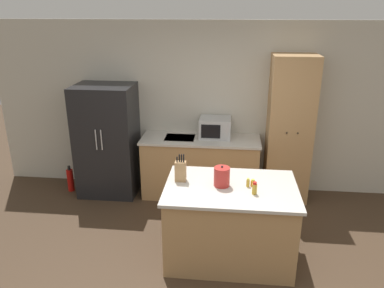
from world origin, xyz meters
TOP-DOWN VIEW (x-y plane):
  - ground_plane at (0.00, 0.00)m, footprint 14.00×14.00m
  - wall_back at (0.00, 2.33)m, footprint 7.20×0.06m
  - refrigerator at (-1.75, 1.96)m, footprint 0.87×0.71m
  - back_counter at (-0.33, 1.99)m, footprint 1.77×0.65m
  - pantry_cabinet at (0.96, 2.05)m, footprint 0.63×0.53m
  - kitchen_island at (0.14, 0.49)m, footprint 1.46×1.00m
  - microwave at (-0.12, 2.08)m, footprint 0.46×0.40m
  - knife_block at (-0.44, 0.57)m, footprint 0.12×0.09m
  - spice_bottle_tall_dark at (0.38, 0.34)m, footprint 0.05×0.05m
  - spice_bottle_short_red at (0.32, 0.50)m, footprint 0.04×0.04m
  - spice_bottle_amber_oil at (0.37, 0.52)m, footprint 0.05×0.05m
  - kettle at (0.03, 0.50)m, footprint 0.18×0.18m
  - fire_extinguisher at (-2.39, 1.89)m, footprint 0.10×0.10m

SIDE VIEW (x-z plane):
  - ground_plane at x=0.00m, z-range 0.00..0.00m
  - fire_extinguisher at x=-2.39m, z-range -0.02..0.40m
  - kitchen_island at x=0.14m, z-range 0.00..0.91m
  - back_counter at x=-0.33m, z-range 0.00..0.93m
  - refrigerator at x=-1.75m, z-range 0.00..1.70m
  - spice_bottle_amber_oil at x=0.37m, z-range 0.90..0.99m
  - spice_bottle_short_red at x=0.32m, z-range 0.90..1.00m
  - spice_bottle_tall_dark at x=0.38m, z-range 0.90..1.04m
  - kettle at x=0.03m, z-range 0.90..1.14m
  - knife_block at x=-0.44m, z-range 0.87..1.19m
  - microwave at x=-0.12m, z-range 0.93..1.22m
  - pantry_cabinet at x=0.96m, z-range 0.00..2.16m
  - wall_back at x=0.00m, z-range 0.00..2.60m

